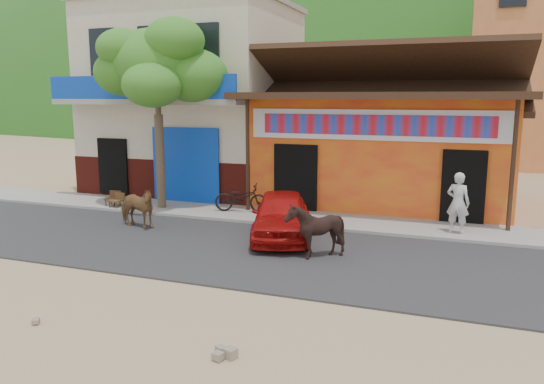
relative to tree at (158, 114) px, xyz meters
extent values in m
plane|color=#9E825B|center=(4.60, -5.80, -3.12)|extent=(120.00, 120.00, 0.00)
cube|color=#28282B|center=(4.60, -3.30, -3.10)|extent=(60.00, 5.00, 0.04)
cube|color=gray|center=(4.60, 0.20, -3.06)|extent=(60.00, 2.00, 0.12)
cube|color=orange|center=(6.60, 4.20, -1.32)|extent=(8.00, 6.00, 3.60)
cube|color=beige|center=(-0.90, 4.20, 0.38)|extent=(7.00, 6.00, 7.00)
ellipsoid|color=#194C14|center=(4.60, 64.20, 8.88)|extent=(100.00, 40.00, 24.00)
imported|color=brown|center=(0.64, -2.33, -2.50)|extent=(1.46, 0.85, 1.17)
imported|color=black|center=(6.12, -3.33, -2.44)|extent=(1.20, 1.07, 1.28)
imported|color=#A90D0C|center=(4.81, -1.95, -2.47)|extent=(2.45, 3.84, 1.22)
imported|color=black|center=(2.71, 0.27, -2.56)|extent=(1.77, 0.94, 0.88)
imported|color=silver|center=(9.10, -0.16, -2.19)|extent=(0.67, 0.53, 1.62)
camera|label=1|loc=(9.26, -14.61, 0.55)|focal=35.00mm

